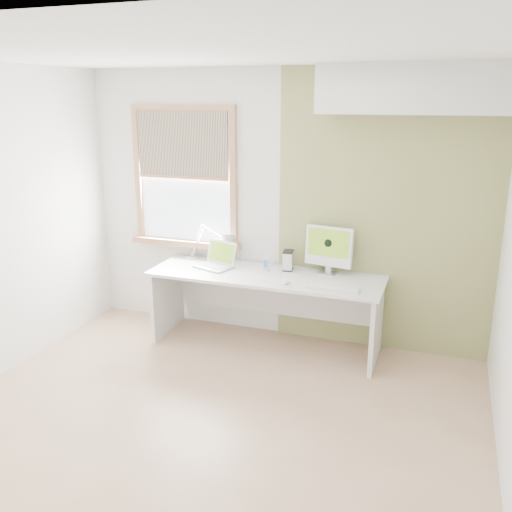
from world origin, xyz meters
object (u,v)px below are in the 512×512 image
at_px(desk, 267,292).
at_px(imac, 329,247).
at_px(desk_lamp, 221,244).
at_px(laptop, 217,261).
at_px(external_drive, 288,260).

distance_m(desk, imac, 0.72).
bearing_deg(desk_lamp, laptop, -84.39).
bearing_deg(desk, external_drive, 42.28).
distance_m(laptop, imac, 1.10).
distance_m(desk, laptop, 0.58).
distance_m(desk_lamp, external_drive, 0.70).
xyz_separation_m(desk_lamp, external_drive, (0.70, -0.01, -0.09)).
bearing_deg(imac, desk_lamp, -179.29).
height_order(laptop, external_drive, laptop).
xyz_separation_m(desk, imac, (0.54, 0.17, 0.45)).
bearing_deg(desk, imac, 17.40).
distance_m(desk, external_drive, 0.36).
distance_m(desk, desk_lamp, 0.68).
bearing_deg(imac, laptop, -171.51).
relative_size(desk_lamp, imac, 1.35).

